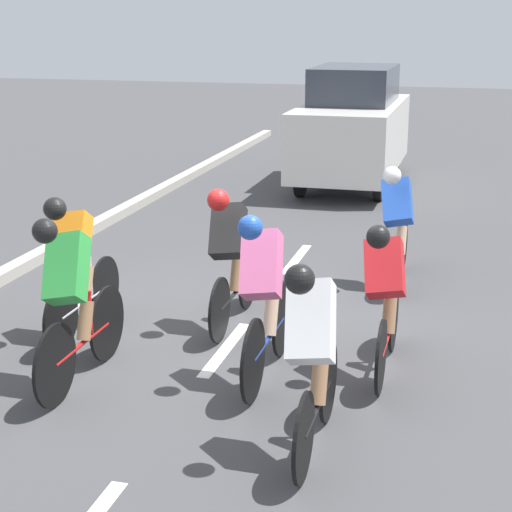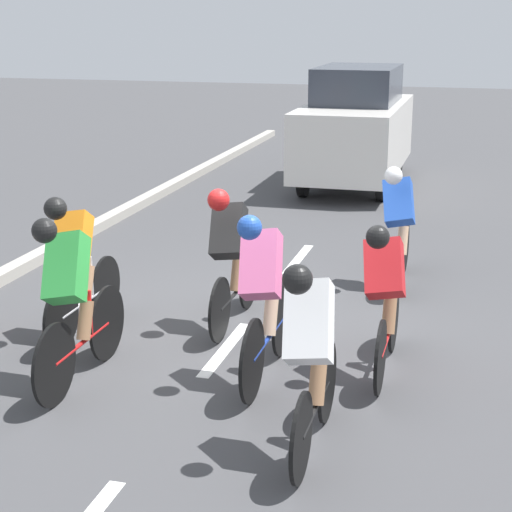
% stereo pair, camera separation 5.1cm
% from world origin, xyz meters
% --- Properties ---
extents(ground_plane, '(60.00, 60.00, 0.00)m').
position_xyz_m(ground_plane, '(0.00, 0.00, 0.00)').
color(ground_plane, '#424244').
extents(lane_stripe_mid, '(0.12, 1.40, 0.01)m').
position_xyz_m(lane_stripe_mid, '(0.00, 0.51, 0.00)').
color(lane_stripe_mid, white).
rests_on(lane_stripe_mid, ground).
extents(lane_stripe_far, '(0.12, 1.40, 0.01)m').
position_xyz_m(lane_stripe_far, '(0.00, -2.69, 0.00)').
color(lane_stripe_far, white).
rests_on(lane_stripe_far, ground).
extents(cyclist_blue, '(0.42, 1.63, 1.45)m').
position_xyz_m(cyclist_blue, '(-1.36, -1.95, 0.76)').
color(cyclist_blue, black).
rests_on(cyclist_blue, ground).
extents(cyclist_green, '(0.43, 1.71, 1.53)m').
position_xyz_m(cyclist_green, '(1.02, 1.59, 0.79)').
color(cyclist_green, black).
rests_on(cyclist_green, ground).
extents(cyclist_white, '(0.39, 1.59, 1.50)m').
position_xyz_m(cyclist_white, '(-1.18, 2.25, 0.79)').
color(cyclist_white, black).
rests_on(cyclist_white, ground).
extents(cyclist_pink, '(0.40, 1.76, 1.53)m').
position_xyz_m(cyclist_pink, '(-0.52, 1.08, 0.79)').
color(cyclist_pink, black).
rests_on(cyclist_pink, ground).
extents(cyclist_red, '(0.40, 1.63, 1.41)m').
position_xyz_m(cyclist_red, '(-1.52, 0.67, 0.74)').
color(cyclist_red, black).
rests_on(cyclist_red, ground).
extents(cyclist_black, '(0.38, 1.67, 1.48)m').
position_xyz_m(cyclist_black, '(0.13, -0.11, 0.78)').
color(cyclist_black, black).
rests_on(cyclist_black, ground).
extents(cyclist_orange, '(0.40, 1.65, 1.46)m').
position_xyz_m(cyclist_orange, '(1.50, 0.55, 0.76)').
color(cyclist_orange, black).
rests_on(cyclist_orange, ground).
extents(support_car, '(1.70, 4.10, 2.16)m').
position_xyz_m(support_car, '(0.09, -7.88, 1.08)').
color(support_car, black).
rests_on(support_car, ground).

